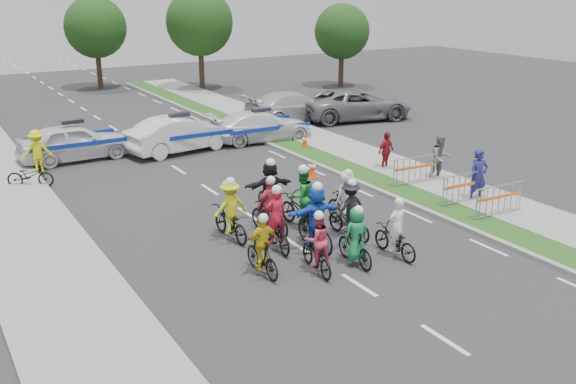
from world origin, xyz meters
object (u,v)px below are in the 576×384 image
rider_5 (316,221)px  spectator_2 (386,151)px  rider_9 (270,212)px  civilian_sedan (293,106)px  police_car_1 (180,134)px  barrier_0 (499,201)px  rider_8 (301,205)px  tree_1 (200,22)px  police_car_2 (261,126)px  parked_bike (30,175)px  rider_11 (270,193)px  barrier_1 (465,189)px  barrier_2 (415,171)px  rider_4 (349,215)px  police_car_0 (74,142)px  spectator_1 (440,158)px  cone_0 (312,169)px  rider_1 (356,241)px  rider_7 (346,202)px  marshal_hiviz (37,151)px  spectator_0 (478,176)px  rider_2 (317,249)px  rider_0 (395,237)px  rider_6 (275,228)px  civilian_suv (357,104)px  cone_1 (305,142)px  tree_2 (342,32)px  rider_3 (262,251)px

rider_5 → spectator_2: size_ratio=1.28×
rider_9 → civilian_sedan: 16.30m
police_car_1 → barrier_0: bearing=-166.1°
rider_8 → tree_1: bearing=-113.6°
police_car_2 → parked_bike: police_car_2 is taller
rider_11 → barrier_1: (6.27, -2.27, -0.28)m
civilian_sedan → barrier_2: bearing=168.2°
rider_8 → civilian_sedan: rider_8 is taller
rider_4 → police_car_0: bearing=-74.5°
spectator_1 → cone_0: spectator_1 is taller
rider_4 → rider_11: 2.87m
rider_1 → rider_8: 2.99m
rider_7 → marshal_hiviz: size_ratio=1.04×
spectator_0 → rider_2: bearing=-150.5°
rider_0 → barrier_2: 6.60m
rider_5 → rider_6: bearing=-30.2°
civilian_sedan → civilian_suv: size_ratio=0.91×
rider_11 → rider_0: bearing=115.8°
spectator_2 → tree_1: 22.72m
civilian_suv → rider_4: bearing=154.8°
rider_4 → rider_8: (-0.82, 1.34, 0.04)m
spectator_1 → barrier_1: (-1.26, -2.50, -0.33)m
rider_5 → cone_1: bearing=-118.1°
police_car_2 → cone_1: 2.57m
rider_0 → spectator_1: (6.03, 4.58, 0.31)m
rider_9 → cone_1: size_ratio=2.64×
marshal_hiviz → tree_2: 25.74m
rider_2 → rider_5: (0.81, 1.28, 0.19)m
rider_8 → police_car_1: bearing=-98.0°
rider_9 → tree_2: bearing=-138.8°
tree_2 → rider_2: bearing=-126.7°
rider_8 → spectator_0: size_ratio=1.12×
rider_3 → rider_11: 4.13m
rider_5 → rider_7: (1.91, 1.18, -0.14)m
rider_9 → rider_5: bearing=99.6°
rider_1 → rider_6: size_ratio=0.88×
rider_7 → rider_0: bearing=78.9°
rider_7 → police_car_0: size_ratio=0.39×
cone_1 → tree_2: bearing=49.4°
rider_9 → civilian_suv: bearing=-144.4°
rider_7 → civilian_sedan: rider_7 is taller
civilian_suv → cone_1: bearing=136.7°
rider_8 → rider_9: size_ratio=1.12×
rider_2 → barrier_2: bearing=-140.8°
barrier_2 → spectator_1: bearing=0.9°
barrier_2 → cone_1: bearing=94.5°
spectator_2 → rider_4: bearing=-152.5°
rider_4 → cone_0: bearing=-117.7°
rider_4 → police_car_0: 13.83m
rider_4 → spectator_1: 6.90m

